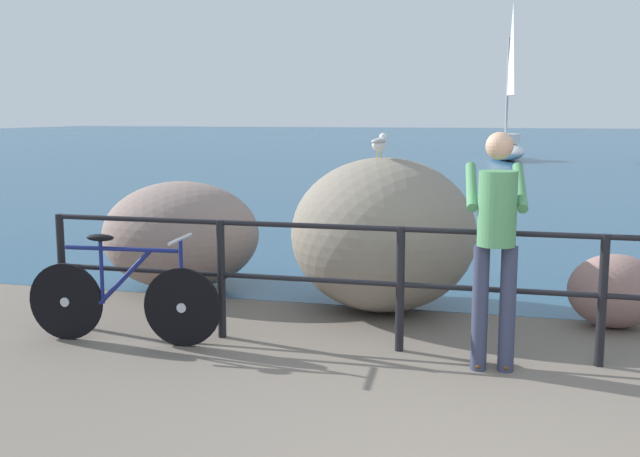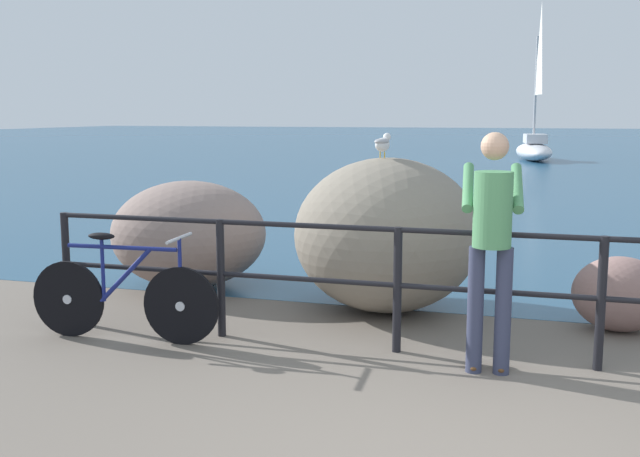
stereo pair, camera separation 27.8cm
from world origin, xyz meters
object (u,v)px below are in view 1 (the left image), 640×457
at_px(breakwater_boulder_right, 615,291).
at_px(seagull, 379,143).
at_px(breakwater_boulder_main, 383,234).
at_px(breakwater_boulder_left, 181,235).
at_px(bicycle, 124,297).
at_px(person_at_railing, 496,240).
at_px(sailboat, 506,143).

distance_m(breakwater_boulder_right, seagull, 2.52).
bearing_deg(breakwater_boulder_right, breakwater_boulder_main, 176.36).
xyz_separation_m(breakwater_boulder_left, breakwater_boulder_right, (4.43, -0.52, -0.25)).
relative_size(bicycle, breakwater_boulder_left, 0.99).
height_order(breakwater_boulder_left, breakwater_boulder_right, breakwater_boulder_left).
distance_m(person_at_railing, sailboat, 26.09).
bearing_deg(breakwater_boulder_left, seagull, -11.12).
bearing_deg(bicycle, sailboat, 80.17).
bearing_deg(seagull, breakwater_boulder_left, 87.88).
height_order(bicycle, person_at_railing, person_at_railing).
xyz_separation_m(breakwater_boulder_right, sailboat, (-1.14, 24.67, 0.37)).
bearing_deg(seagull, breakwater_boulder_right, -83.06).
relative_size(breakwater_boulder_right, seagull, 2.40).
relative_size(person_at_railing, breakwater_boulder_right, 2.17).
bearing_deg(breakwater_boulder_right, sailboat, 92.65).
distance_m(breakwater_boulder_left, seagull, 2.54).
xyz_separation_m(person_at_railing, seagull, (-1.13, 1.50, 0.64)).
xyz_separation_m(bicycle, sailboat, (2.90, 26.16, 0.32)).
bearing_deg(bicycle, seagull, 36.39).
bearing_deg(breakwater_boulder_main, sailboat, 87.71).
bearing_deg(breakwater_boulder_left, bicycle, -79.02).
xyz_separation_m(breakwater_boulder_left, sailboat, (3.29, 24.15, 0.12)).
relative_size(bicycle, seagull, 4.97).
height_order(breakwater_boulder_main, breakwater_boulder_left, breakwater_boulder_main).
xyz_separation_m(breakwater_boulder_main, breakwater_boulder_right, (2.12, -0.14, -0.41)).
bearing_deg(person_at_railing, bicycle, 86.07).
bearing_deg(breakwater_boulder_main, breakwater_boulder_right, -3.64).
height_order(breakwater_boulder_left, seagull, seagull).
xyz_separation_m(breakwater_boulder_main, breakwater_boulder_left, (-2.31, 0.39, -0.16)).
bearing_deg(breakwater_boulder_right, bicycle, -159.74).
height_order(breakwater_boulder_left, sailboat, sailboat).
bearing_deg(seagull, breakwater_boulder_main, -26.33).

